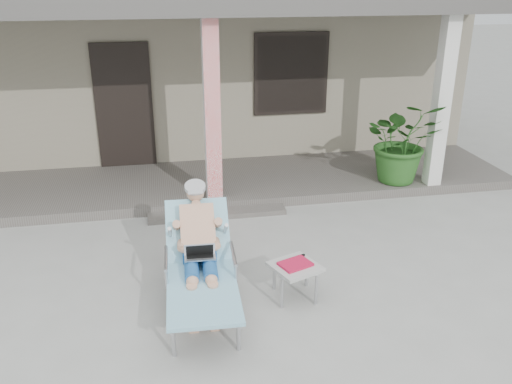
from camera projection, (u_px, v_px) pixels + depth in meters
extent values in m
plane|color=#9E9E99|center=(237.00, 282.00, 6.22)|extent=(60.00, 60.00, 0.00)
cube|color=gray|center=(189.00, 63.00, 11.57)|extent=(10.00, 5.00, 3.00)
cube|color=black|center=(124.00, 106.00, 9.16)|extent=(0.95, 0.06, 2.10)
cube|color=black|center=(291.00, 74.00, 9.49)|extent=(1.20, 0.06, 1.30)
cube|color=black|center=(291.00, 74.00, 9.48)|extent=(1.32, 0.05, 1.42)
cube|color=#605B56|center=(209.00, 183.00, 8.92)|extent=(10.00, 2.00, 0.15)
cube|color=red|center=(212.00, 113.00, 7.63)|extent=(0.22, 0.22, 2.61)
cube|color=silver|center=(441.00, 103.00, 8.23)|extent=(0.22, 0.22, 2.61)
cube|color=#474442|center=(203.00, 4.00, 7.87)|extent=(10.00, 2.30, 0.24)
cube|color=#605B56|center=(217.00, 214.00, 7.89)|extent=(2.00, 0.30, 0.07)
cylinder|color=#B7B7BC|center=(173.00, 340.00, 4.95)|extent=(0.04, 0.04, 0.36)
cylinder|color=#B7B7BC|center=(239.00, 334.00, 5.03)|extent=(0.04, 0.04, 0.36)
cylinder|color=#B7B7BC|center=(173.00, 274.00, 6.04)|extent=(0.04, 0.04, 0.36)
cylinder|color=#B7B7BC|center=(226.00, 270.00, 6.12)|extent=(0.04, 0.04, 0.36)
cube|color=#B7B7BC|center=(203.00, 293.00, 5.32)|extent=(0.65, 1.20, 0.03)
cube|color=#93D8E4|center=(203.00, 291.00, 5.31)|extent=(0.75, 1.24, 0.04)
cube|color=#B7B7BC|center=(198.00, 234.00, 6.02)|extent=(0.63, 0.58, 0.48)
cube|color=#93D8E4|center=(198.00, 231.00, 6.01)|extent=(0.72, 0.66, 0.54)
cylinder|color=#A7A7AA|center=(195.00, 186.00, 6.10)|extent=(0.25, 0.25, 0.13)
cube|color=silver|center=(200.00, 256.00, 5.63)|extent=(0.33, 0.24, 0.23)
cube|color=#ACACA7|center=(295.00, 267.00, 5.79)|extent=(0.60, 0.60, 0.04)
cylinder|color=#B7B7BC|center=(282.00, 293.00, 5.67)|extent=(0.03, 0.03, 0.35)
cylinder|color=#B7B7BC|center=(316.00, 290.00, 5.73)|extent=(0.03, 0.03, 0.35)
cylinder|color=#B7B7BC|center=(274.00, 275.00, 6.01)|extent=(0.03, 0.03, 0.35)
cylinder|color=#B7B7BC|center=(307.00, 272.00, 6.07)|extent=(0.03, 0.03, 0.35)
cube|color=#BB1439|center=(295.00, 264.00, 5.78)|extent=(0.39, 0.35, 0.03)
cube|color=black|center=(292.00, 259.00, 5.89)|extent=(0.31, 0.14, 0.03)
imported|color=#26591E|center=(402.00, 141.00, 8.58)|extent=(1.37, 1.25, 1.34)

